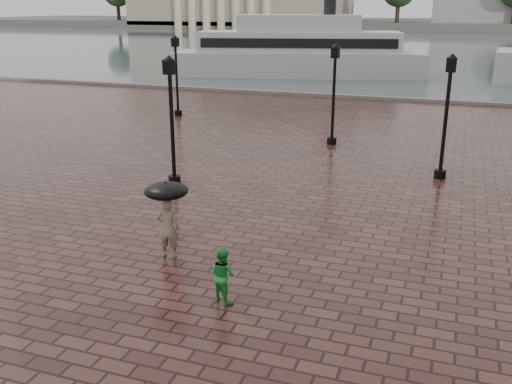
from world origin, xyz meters
TOP-DOWN VIEW (x-y plane):
  - ground at (0.00, 0.00)m, footprint 300.00×300.00m
  - harbour_water at (0.00, 92.00)m, footprint 240.00×240.00m
  - quay_edge at (0.00, 32.00)m, footprint 80.00×0.60m
  - far_shore at (0.00, 160.00)m, footprint 300.00×60.00m
  - street_lamps at (-1.60, 17.60)m, footprint 21.44×14.44m
  - adult_pedestrian at (-3.21, 4.33)m, footprint 0.63×0.48m
  - child_pedestrian at (-1.01, 2.67)m, footprint 0.73×0.66m
  - ferry_near at (-10.67, 43.03)m, footprint 22.77×10.66m
  - umbrella at (-3.21, 4.33)m, footprint 1.10×1.10m

SIDE VIEW (x-z plane):
  - ground at x=0.00m, z-range 0.00..0.00m
  - harbour_water at x=0.00m, z-range 0.00..0.00m
  - quay_edge at x=0.00m, z-range -0.15..0.15m
  - child_pedestrian at x=-1.01m, z-range 0.00..1.23m
  - adult_pedestrian at x=-3.21m, z-range 0.00..1.57m
  - far_shore at x=0.00m, z-range 0.00..2.00m
  - umbrella at x=-3.21m, z-range 1.22..2.32m
  - ferry_near at x=-10.67m, z-range -1.45..5.81m
  - street_lamps at x=-1.60m, z-range 0.13..4.53m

